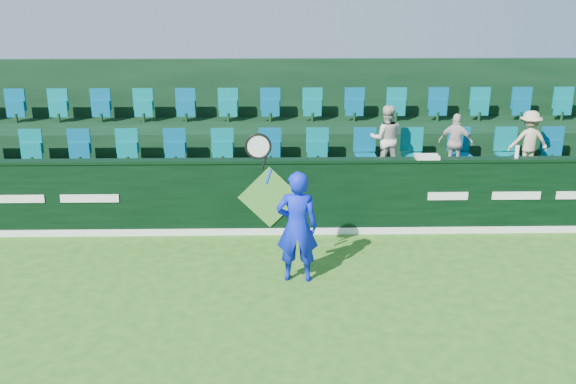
{
  "coord_description": "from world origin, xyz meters",
  "views": [
    {
      "loc": [
        0.1,
        -6.62,
        4.24
      ],
      "look_at": [
        0.29,
        2.8,
        1.15
      ],
      "focal_mm": 40.0,
      "sensor_mm": 36.0,
      "label": 1
    }
  ],
  "objects_px": {
    "spectator_left": "(386,139)",
    "spectator_right": "(529,141)",
    "spectator_middle": "(456,143)",
    "drinks_bottle": "(517,152)",
    "towel": "(427,157)",
    "tennis_player": "(297,226)"
  },
  "relations": [
    {
      "from": "spectator_left",
      "to": "spectator_right",
      "type": "height_order",
      "value": "spectator_left"
    },
    {
      "from": "spectator_left",
      "to": "spectator_middle",
      "type": "height_order",
      "value": "spectator_left"
    },
    {
      "from": "spectator_middle",
      "to": "drinks_bottle",
      "type": "height_order",
      "value": "spectator_middle"
    },
    {
      "from": "spectator_middle",
      "to": "towel",
      "type": "height_order",
      "value": "spectator_middle"
    },
    {
      "from": "spectator_middle",
      "to": "towel",
      "type": "distance_m",
      "value": 1.38
    },
    {
      "from": "tennis_player",
      "to": "towel",
      "type": "distance_m",
      "value": 3.03
    },
    {
      "from": "tennis_player",
      "to": "towel",
      "type": "height_order",
      "value": "tennis_player"
    },
    {
      "from": "tennis_player",
      "to": "spectator_left",
      "type": "bearing_deg",
      "value": 59.32
    },
    {
      "from": "tennis_player",
      "to": "spectator_middle",
      "type": "xyz_separation_m",
      "value": [
        3.11,
        3.01,
        0.49
      ]
    },
    {
      "from": "spectator_middle",
      "to": "drinks_bottle",
      "type": "bearing_deg",
      "value": 148.45
    },
    {
      "from": "tennis_player",
      "to": "towel",
      "type": "relative_size",
      "value": 5.8
    },
    {
      "from": "drinks_bottle",
      "to": "spectator_right",
      "type": "bearing_deg",
      "value": 60.26
    },
    {
      "from": "tennis_player",
      "to": "spectator_left",
      "type": "height_order",
      "value": "tennis_player"
    },
    {
      "from": "tennis_player",
      "to": "drinks_bottle",
      "type": "xyz_separation_m",
      "value": [
        3.86,
        1.89,
        0.6
      ]
    },
    {
      "from": "spectator_left",
      "to": "drinks_bottle",
      "type": "bearing_deg",
      "value": 155.56
    },
    {
      "from": "towel",
      "to": "drinks_bottle",
      "type": "xyz_separation_m",
      "value": [
        1.55,
        0.0,
        0.08
      ]
    },
    {
      "from": "spectator_left",
      "to": "drinks_bottle",
      "type": "height_order",
      "value": "spectator_left"
    },
    {
      "from": "spectator_left",
      "to": "spectator_middle",
      "type": "xyz_separation_m",
      "value": [
        1.33,
        0.0,
        -0.08
      ]
    },
    {
      "from": "spectator_right",
      "to": "drinks_bottle",
      "type": "relative_size",
      "value": 5.25
    },
    {
      "from": "spectator_right",
      "to": "towel",
      "type": "distance_m",
      "value": 2.46
    },
    {
      "from": "spectator_right",
      "to": "towel",
      "type": "relative_size",
      "value": 2.9
    },
    {
      "from": "tennis_player",
      "to": "spectator_left",
      "type": "distance_m",
      "value": 3.55
    }
  ]
}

